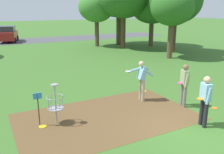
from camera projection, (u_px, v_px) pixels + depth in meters
The scene contains 15 objects.
ground_plane at pixel (196, 132), 7.72m from camera, with size 160.00×160.00×0.00m, color #3D6B28.
dirt_tee_pad at pixel (107, 117), 8.80m from camera, with size 6.32×3.84×0.01m, color brown.
disc_golf_basket at pixel (54, 103), 8.11m from camera, with size 0.98×0.58×1.39m.
player_foreground_watching at pixel (205, 98), 7.89m from camera, with size 0.44×0.49×1.71m.
player_throwing at pixel (142, 78), 10.15m from camera, with size 1.07×0.60×1.71m.
player_waiting_right at pixel (184, 83), 9.55m from camera, with size 0.44×0.50×1.71m.
frisbee_near_basket at pixel (144, 91), 11.54m from camera, with size 0.24×0.24×0.02m, color gold.
frisbee_mid_grass at pixel (215, 108), 9.57m from camera, with size 0.22×0.22×0.02m, color orange.
frisbee_far_right at pixel (43, 126), 8.07m from camera, with size 0.26×0.26×0.02m, color gold.
tree_near_right at pixel (152, 4), 24.48m from camera, with size 4.62×4.62×6.22m.
tree_mid_left at pixel (172, 8), 18.28m from camera, with size 3.28×3.28×5.28m.
tree_mid_right at pixel (96, 7), 24.46m from camera, with size 3.64×3.64×5.53m.
tree_far_center at pixel (176, 1), 20.75m from camera, with size 4.50×4.50×6.31m.
parking_lot_strip at pixel (34, 40), 30.17m from camera, with size 36.00×6.00×0.01m, color #4C4C51.
parked_car_leftmost at pixel (8, 34), 28.62m from camera, with size 2.69×4.50×1.84m.
Camera 1 is at (-5.62, -4.90, 3.76)m, focal length 39.13 mm.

